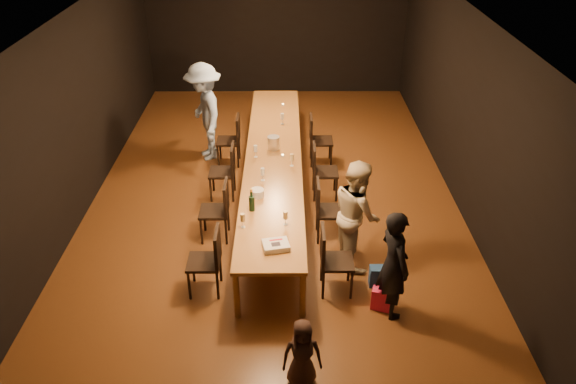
{
  "coord_description": "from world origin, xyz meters",
  "views": [
    {
      "loc": [
        0.19,
        -8.11,
        4.85
      ],
      "look_at": [
        0.23,
        -1.58,
        1.0
      ],
      "focal_mm": 35.0,
      "sensor_mm": 36.0,
      "label": 1
    }
  ],
  "objects_px": {
    "chair_right_1": "(330,210)",
    "chair_right_2": "(325,171)",
    "chair_right_3": "(321,140)",
    "ice_bucket": "(273,143)",
    "chair_left_3": "(228,140)",
    "woman_birthday": "(394,264)",
    "child": "(302,354)",
    "chair_left_2": "(222,172)",
    "birthday_cake": "(276,245)",
    "champagne_bottle": "(252,200)",
    "man_blue": "(205,112)",
    "chair_right_0": "(337,261)",
    "plate_stack": "(257,193)",
    "chair_left_0": "(204,261)",
    "woman_tan": "(357,213)",
    "chair_left_1": "(214,211)",
    "table": "(273,159)"
  },
  "relations": [
    {
      "from": "chair_left_1",
      "to": "chair_right_2",
      "type": "bearing_deg",
      "value": -54.78
    },
    {
      "from": "man_blue",
      "to": "plate_stack",
      "type": "xyz_separation_m",
      "value": [
        1.07,
        -2.74,
        -0.1
      ]
    },
    {
      "from": "ice_bucket",
      "to": "chair_left_1",
      "type": "bearing_deg",
      "value": -120.16
    },
    {
      "from": "chair_left_3",
      "to": "woman_birthday",
      "type": "relative_size",
      "value": 0.64
    },
    {
      "from": "chair_right_2",
      "to": "plate_stack",
      "type": "bearing_deg",
      "value": -39.77
    },
    {
      "from": "man_blue",
      "to": "chair_right_0",
      "type": "bearing_deg",
      "value": 8.96
    },
    {
      "from": "chair_left_3",
      "to": "plate_stack",
      "type": "xyz_separation_m",
      "value": [
        0.64,
        -2.47,
        0.34
      ]
    },
    {
      "from": "chair_left_0",
      "to": "woman_tan",
      "type": "relative_size",
      "value": 0.6
    },
    {
      "from": "chair_left_3",
      "to": "champagne_bottle",
      "type": "relative_size",
      "value": 2.77
    },
    {
      "from": "woman_birthday",
      "to": "child",
      "type": "xyz_separation_m",
      "value": [
        -1.12,
        -1.13,
        -0.29
      ]
    },
    {
      "from": "chair_left_2",
      "to": "woman_birthday",
      "type": "bearing_deg",
      "value": -140.34
    },
    {
      "from": "child",
      "to": "chair_left_2",
      "type": "bearing_deg",
      "value": 103.74
    },
    {
      "from": "child",
      "to": "birthday_cake",
      "type": "height_order",
      "value": "child"
    },
    {
      "from": "chair_left_0",
      "to": "chair_left_3",
      "type": "relative_size",
      "value": 1.0
    },
    {
      "from": "chair_left_3",
      "to": "child",
      "type": "relative_size",
      "value": 1.08
    },
    {
      "from": "chair_right_3",
      "to": "ice_bucket",
      "type": "xyz_separation_m",
      "value": [
        -0.85,
        -0.94,
        0.4
      ]
    },
    {
      "from": "chair_left_1",
      "to": "woman_birthday",
      "type": "xyz_separation_m",
      "value": [
        2.33,
        -1.61,
        0.26
      ]
    },
    {
      "from": "child",
      "to": "champagne_bottle",
      "type": "relative_size",
      "value": 2.57
    },
    {
      "from": "chair_left_1",
      "to": "birthday_cake",
      "type": "bearing_deg",
      "value": -144.7
    },
    {
      "from": "champagne_bottle",
      "to": "plate_stack",
      "type": "bearing_deg",
      "value": 81.36
    },
    {
      "from": "chair_left_2",
      "to": "champagne_bottle",
      "type": "relative_size",
      "value": 2.77
    },
    {
      "from": "chair_left_3",
      "to": "plate_stack",
      "type": "bearing_deg",
      "value": -165.38
    },
    {
      "from": "table",
      "to": "man_blue",
      "type": "height_order",
      "value": "man_blue"
    },
    {
      "from": "chair_right_0",
      "to": "chair_right_1",
      "type": "bearing_deg",
      "value": 180.0
    },
    {
      "from": "chair_left_2",
      "to": "birthday_cake",
      "type": "height_order",
      "value": "chair_left_2"
    },
    {
      "from": "chair_left_1",
      "to": "plate_stack",
      "type": "height_order",
      "value": "chair_left_1"
    },
    {
      "from": "chair_right_1",
      "to": "chair_left_2",
      "type": "relative_size",
      "value": 1.0
    },
    {
      "from": "table",
      "to": "chair_left_0",
      "type": "bearing_deg",
      "value": -109.5
    },
    {
      "from": "chair_right_0",
      "to": "chair_right_3",
      "type": "height_order",
      "value": "same"
    },
    {
      "from": "chair_right_2",
      "to": "plate_stack",
      "type": "relative_size",
      "value": 4.8
    },
    {
      "from": "chair_right_2",
      "to": "birthday_cake",
      "type": "height_order",
      "value": "chair_right_2"
    },
    {
      "from": "chair_left_1",
      "to": "man_blue",
      "type": "xyz_separation_m",
      "value": [
        -0.43,
        2.67,
        0.44
      ]
    },
    {
      "from": "champagne_bottle",
      "to": "chair_left_1",
      "type": "bearing_deg",
      "value": 143.14
    },
    {
      "from": "chair_right_1",
      "to": "chair_right_2",
      "type": "relative_size",
      "value": 1.0
    },
    {
      "from": "man_blue",
      "to": "chair_left_1",
      "type": "bearing_deg",
      "value": -10.73
    },
    {
      "from": "chair_left_0",
      "to": "woman_birthday",
      "type": "bearing_deg",
      "value": -99.95
    },
    {
      "from": "chair_right_3",
      "to": "chair_left_1",
      "type": "relative_size",
      "value": 1.0
    },
    {
      "from": "chair_right_2",
      "to": "child",
      "type": "distance_m",
      "value": 3.97
    },
    {
      "from": "plate_stack",
      "to": "ice_bucket",
      "type": "height_order",
      "value": "ice_bucket"
    },
    {
      "from": "woman_tan",
      "to": "man_blue",
      "type": "distance_m",
      "value": 4.05
    },
    {
      "from": "woman_tan",
      "to": "champagne_bottle",
      "type": "relative_size",
      "value": 4.62
    },
    {
      "from": "table",
      "to": "birthday_cake",
      "type": "relative_size",
      "value": 16.59
    },
    {
      "from": "chair_right_0",
      "to": "plate_stack",
      "type": "bearing_deg",
      "value": -136.96
    },
    {
      "from": "table",
      "to": "woman_birthday",
      "type": "distance_m",
      "value": 3.17
    },
    {
      "from": "table",
      "to": "chair_right_1",
      "type": "bearing_deg",
      "value": -54.69
    },
    {
      "from": "chair_left_2",
      "to": "birthday_cake",
      "type": "relative_size",
      "value": 2.57
    },
    {
      "from": "champagne_bottle",
      "to": "child",
      "type": "bearing_deg",
      "value": -74.78
    },
    {
      "from": "chair_right_2",
      "to": "chair_left_3",
      "type": "xyz_separation_m",
      "value": [
        -1.7,
        1.2,
        0.0
      ]
    },
    {
      "from": "chair_right_1",
      "to": "champagne_bottle",
      "type": "relative_size",
      "value": 2.77
    },
    {
      "from": "table",
      "to": "chair_right_1",
      "type": "xyz_separation_m",
      "value": [
        0.85,
        -1.2,
        -0.24
      ]
    }
  ]
}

